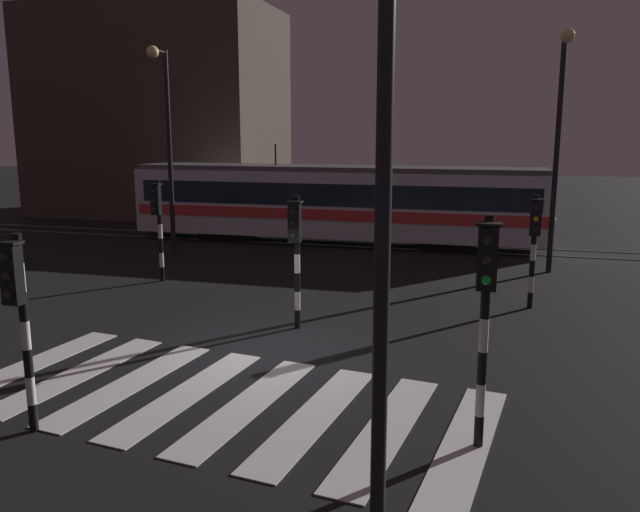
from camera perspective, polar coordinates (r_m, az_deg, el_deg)
ground_plane at (r=14.04m, az=-4.69°, el=-8.45°), size 120.00×120.00×0.00m
rail_near at (r=26.15m, az=4.99°, el=0.76°), size 80.00×0.12×0.03m
rail_far at (r=27.54m, az=5.53°, el=1.28°), size 80.00×0.12×0.03m
crosswalk_zebra at (r=11.79m, az=-9.11°, el=-12.42°), size 9.93×5.47×0.02m
traffic_light_corner_far_left at (r=20.50m, az=-14.24°, el=3.52°), size 0.36×0.42×3.19m
traffic_light_median_centre at (r=14.99m, az=-2.17°, el=1.17°), size 0.36×0.42×3.19m
traffic_light_kerb_mid_left at (r=10.73m, az=-25.27°, el=-3.96°), size 0.36×0.42×3.18m
traffic_light_corner_near_right at (r=9.45m, az=14.52°, el=-3.73°), size 0.36×0.42×3.53m
traffic_light_corner_far_right at (r=17.68m, az=18.56°, el=1.80°), size 0.36×0.42×3.05m
street_lamp_trackside_right at (r=22.21m, az=20.54°, el=10.84°), size 0.44×1.21×7.73m
street_lamp_trackside_left at (r=24.79m, az=-13.61°, el=11.06°), size 0.44×1.21×7.64m
street_lamp_near_kerb at (r=6.54m, az=5.37°, el=9.31°), size 0.44×1.21×7.06m
tram at (r=26.99m, az=1.31°, el=4.85°), size 17.50×2.58×4.15m
building_backdrop at (r=38.38m, az=-14.11°, el=12.22°), size 13.11×8.00×11.31m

